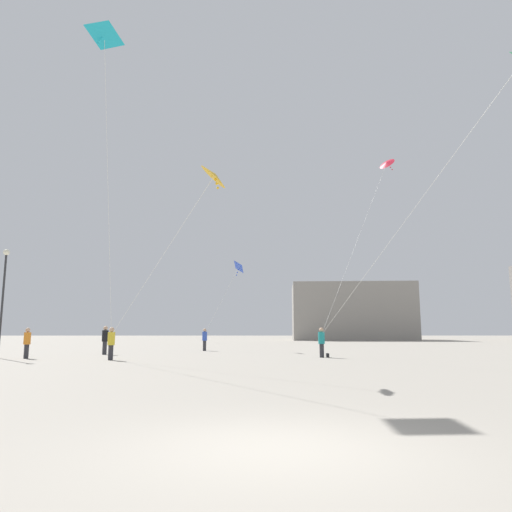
% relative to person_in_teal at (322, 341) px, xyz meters
% --- Properties ---
extents(ground_plane, '(300.00, 300.00, 0.00)m').
position_rel_person_in_teal_xyz_m(ground_plane, '(-3.85, -21.48, -0.94)').
color(ground_plane, '#9E9689').
extents(person_in_teal, '(0.37, 0.37, 1.72)m').
position_rel_person_in_teal_xyz_m(person_in_teal, '(0.00, 0.00, 0.00)').
color(person_in_teal, '#2D2D33').
rests_on(person_in_teal, ground_plane).
extents(person_in_black, '(0.40, 0.40, 1.84)m').
position_rel_person_in_teal_xyz_m(person_in_black, '(-13.62, 3.56, 0.07)').
color(person_in_black, '#2D2D33').
rests_on(person_in_black, ground_plane).
extents(person_in_orange, '(0.37, 0.37, 1.70)m').
position_rel_person_in_teal_xyz_m(person_in_orange, '(-16.66, -0.82, -0.01)').
color(person_in_orange, '#2D2D33').
rests_on(person_in_orange, ground_plane).
extents(person_in_blue, '(0.37, 0.37, 1.71)m').
position_rel_person_in_teal_xyz_m(person_in_blue, '(-7.66, 9.34, -0.00)').
color(person_in_blue, '#2D2D33').
rests_on(person_in_blue, ground_plane).
extents(person_in_yellow, '(0.38, 0.38, 1.72)m').
position_rel_person_in_teal_xyz_m(person_in_yellow, '(-11.52, -2.39, 0.00)').
color(person_in_yellow, '#2D2D33').
rests_on(person_in_yellow, ground_plane).
extents(kite_cobalt_delta, '(3.14, 1.60, 5.75)m').
position_rel_person_in_teal_xyz_m(kite_cobalt_delta, '(-5.06, 10.16, 5.66)').
color(kite_cobalt_delta, blue).
extents(kite_cyan_delta, '(1.62, 7.29, 13.34)m').
position_rel_person_in_teal_xyz_m(kite_cyan_delta, '(-10.58, -8.87, 12.97)').
color(kite_cyan_delta, '#1EB2C6').
extents(kite_amber_diamond, '(6.50, 8.21, 6.81)m').
position_rel_person_in_teal_xyz_m(kite_amber_diamond, '(-5.64, -9.87, 6.63)').
color(kite_amber_diamond, yellow).
extents(kite_crimson_diamond, '(7.77, 9.70, 14.28)m').
position_rel_person_in_teal_xyz_m(kite_crimson_diamond, '(6.91, 8.80, 13.99)').
color(kite_crimson_diamond, red).
extents(building_left_hall, '(20.68, 15.22, 9.35)m').
position_rel_person_in_teal_xyz_m(building_left_hall, '(13.15, 53.68, 3.73)').
color(building_left_hall, gray).
rests_on(building_left_hall, ground_plane).
extents(lamppost_west, '(0.36, 0.36, 6.25)m').
position_rel_person_in_teal_xyz_m(lamppost_west, '(-18.41, -0.45, 3.12)').
color(lamppost_west, '#2D2D30').
rests_on(lamppost_west, ground_plane).
extents(handbag_beside_flyer, '(0.14, 0.32, 0.24)m').
position_rel_person_in_teal_xyz_m(handbag_beside_flyer, '(0.35, 0.10, -0.82)').
color(handbag_beside_flyer, black).
rests_on(handbag_beside_flyer, ground_plane).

